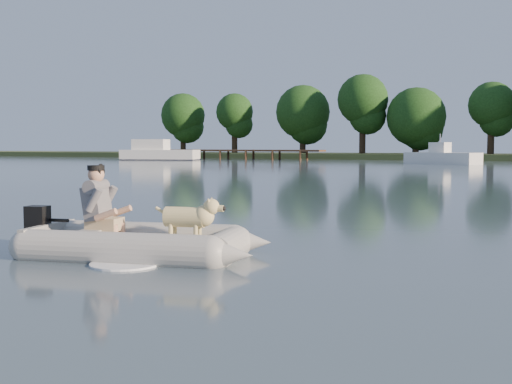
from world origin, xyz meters
The scene contains 8 objects.
water centered at (0.00, 0.00, 0.00)m, with size 160.00×160.00×0.00m, color #4E6169.
dock centered at (-26.00, 52.00, 0.52)m, with size 18.00×2.00×1.04m, color #4C331E, non-canonical shape.
dinghy centered at (-0.56, -0.54, 0.55)m, with size 4.48×3.25×1.31m, color #9D9D98, non-canonical shape.
man centered at (-1.21, -0.63, 0.73)m, with size 0.68×0.58×1.01m, color slate, non-canonical shape.
dog centered at (0.02, -0.36, 0.49)m, with size 0.87×0.31×0.58m, color #D5C27B, non-canonical shape.
outboard_motor centered at (-2.09, -0.88, 0.29)m, with size 0.39×0.27×0.74m, color black, non-canonical shape.
cabin_cruiser centered at (-31.89, 45.78, 1.04)m, with size 7.96×2.84×2.46m, color white, non-canonical shape.
motorboat centered at (-4.26, 44.57, 1.15)m, with size 5.97×2.30×2.53m, color white, non-canonical shape.
Camera 1 is at (4.57, -7.58, 1.49)m, focal length 45.00 mm.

